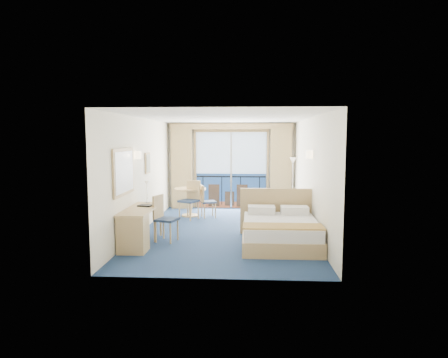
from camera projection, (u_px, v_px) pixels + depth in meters
floor at (225, 231)px, 9.56m from camera, size 6.50×6.50×0.00m
room_walls at (225, 157)px, 9.38m from camera, size 4.04×6.54×2.72m
balcony_door at (231, 172)px, 12.64m from camera, size 2.36×0.03×2.52m
curtain_left at (182, 168)px, 12.57m from camera, size 0.65×0.22×2.55m
curtain_right at (281, 169)px, 12.39m from camera, size 0.65×0.22×2.55m
pelmet at (231, 126)px, 12.37m from camera, size 3.80×0.25×0.18m
mirror at (124, 172)px, 8.03m from camera, size 0.05×1.25×0.95m
wall_print at (148, 163)px, 9.96m from camera, size 0.04×0.42×0.52m
sconce_left at (137, 155)px, 8.89m from camera, size 0.18×0.18×0.18m
sconce_right at (310, 155)px, 9.11m from camera, size 0.18×0.18×0.18m
bed at (280, 230)px, 8.35m from camera, size 1.70×2.02×1.07m
nightstand at (299, 219)px, 9.53m from camera, size 0.46×0.44×0.61m
phone at (300, 205)px, 9.44m from camera, size 0.21×0.17×0.09m
armchair at (289, 208)px, 10.68m from camera, size 1.04×1.05×0.69m
floor_lamp at (293, 171)px, 11.99m from camera, size 0.23×0.23×1.64m
desk at (135, 229)px, 7.91m from camera, size 0.57×1.65×0.77m
desk_chair at (163, 215)px, 8.61m from camera, size 0.54×0.53×1.00m
folder at (146, 206)px, 8.55m from camera, size 0.34×0.28×0.03m
desk_lamp at (147, 187)px, 8.85m from camera, size 0.13×0.13×0.49m
round_table at (190, 195)px, 11.36m from camera, size 0.89×0.89×0.80m
table_chair_a at (206, 199)px, 11.17m from camera, size 0.51×0.51×0.91m
table_chair_b at (191, 197)px, 10.98m from camera, size 0.62×0.62×1.06m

